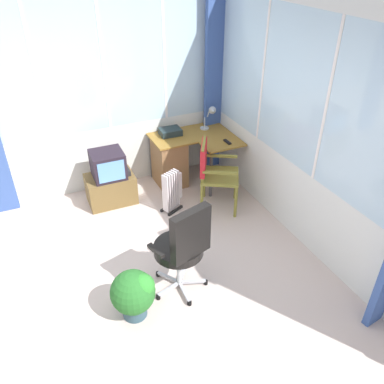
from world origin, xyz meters
name	(u,v)px	position (x,y,z in m)	size (l,w,h in m)	color
ground	(138,297)	(0.00, 0.00, -0.03)	(5.14, 5.50, 0.06)	beige
north_window_panel	(75,98)	(0.00, 2.28, 1.37)	(4.14, 0.07, 2.73)	silver
east_window_panel	(322,139)	(2.10, 0.00, 1.36)	(0.07, 4.50, 2.73)	silver
curtain_corner	(215,85)	(1.97, 2.15, 1.32)	(0.33, 0.07, 2.63)	#395598
desk	(173,159)	(1.19, 1.93, 0.39)	(1.14, 0.93, 0.72)	olive
desk_lamp	(211,115)	(1.82, 1.97, 0.95)	(0.23, 0.20, 0.35)	#B2B7BC
tv_remote	(227,142)	(1.83, 1.47, 0.73)	(0.04, 0.15, 0.02)	black
paper_tray	(170,132)	(1.21, 2.04, 0.77)	(0.30, 0.23, 0.09)	#1E2C2E
wooden_armchair	(211,167)	(1.40, 1.13, 0.61)	(0.66, 0.66, 0.95)	olive
office_chair	(184,244)	(0.47, -0.13, 0.63)	(0.63, 0.56, 1.08)	#B7B7BF
tv_on_stand	(110,180)	(0.22, 1.80, 0.34)	(0.65, 0.45, 0.76)	brown
space_heater	(172,191)	(0.92, 1.27, 0.29)	(0.33, 0.27, 0.58)	silver
potted_plant	(134,293)	(-0.09, -0.23, 0.30)	(0.43, 0.43, 0.52)	#314D59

